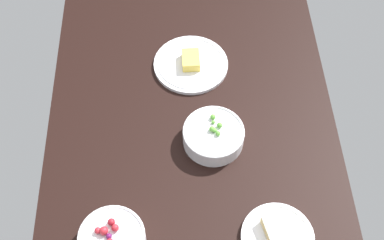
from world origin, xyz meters
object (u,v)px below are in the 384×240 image
Objects in this scene: bowl_berries at (112,240)px; plate_cheese at (191,64)px; plate_sandwich at (278,237)px; bowl_peas at (213,135)px.

bowl_berries reaches higher than plate_cheese.
plate_cheese is 60.24cm from plate_sandwich.
plate_cheese is at bearing 10.49° from bowl_peas.
bowl_peas is (-27.68, -5.12, 1.85)cm from plate_cheese.
bowl_berries is 40.78cm from plate_sandwich.
plate_sandwich is at bearing -90.37° from bowl_berries.
bowl_berries is 0.71× the size of plate_cheese.
bowl_peas is 0.93× the size of plate_sandwich.
plate_cheese is at bearing 18.66° from plate_sandwich.
bowl_peas reaches higher than plate_sandwich.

